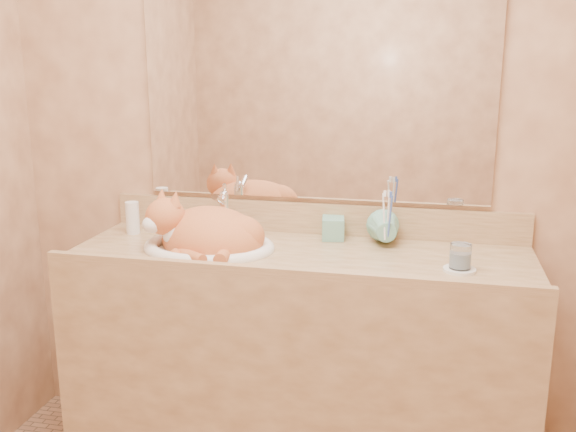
% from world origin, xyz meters
% --- Properties ---
extents(wall_back, '(2.40, 0.02, 2.50)m').
position_xyz_m(wall_back, '(0.00, 1.00, 1.25)').
color(wall_back, '#926142').
rests_on(wall_back, ground).
extents(vanity_counter, '(1.60, 0.55, 0.85)m').
position_xyz_m(vanity_counter, '(0.00, 0.72, 0.42)').
color(vanity_counter, olive).
rests_on(vanity_counter, floor).
extents(mirror, '(1.30, 0.02, 0.80)m').
position_xyz_m(mirror, '(0.00, 0.99, 1.39)').
color(mirror, white).
rests_on(mirror, wall_back).
extents(sink_basin, '(0.46, 0.38, 0.14)m').
position_xyz_m(sink_basin, '(-0.32, 0.70, 0.92)').
color(sink_basin, white).
rests_on(sink_basin, vanity_counter).
extents(faucet, '(0.06, 0.14, 0.19)m').
position_xyz_m(faucet, '(-0.32, 0.88, 0.94)').
color(faucet, white).
rests_on(faucet, vanity_counter).
extents(cat, '(0.51, 0.47, 0.22)m').
position_xyz_m(cat, '(-0.34, 0.70, 0.92)').
color(cat, '#B8562A').
rests_on(cat, sink_basin).
extents(soap_dispenser, '(0.09, 0.10, 0.18)m').
position_xyz_m(soap_dispenser, '(0.10, 0.88, 0.94)').
color(soap_dispenser, '#6AA993').
rests_on(soap_dispenser, vanity_counter).
extents(toothbrush_cup, '(0.14, 0.14, 0.11)m').
position_xyz_m(toothbrush_cup, '(0.29, 0.83, 0.91)').
color(toothbrush_cup, '#6AA993').
rests_on(toothbrush_cup, vanity_counter).
extents(toothbrushes, '(0.04, 0.04, 0.21)m').
position_xyz_m(toothbrushes, '(0.29, 0.83, 0.98)').
color(toothbrushes, white).
rests_on(toothbrushes, toothbrush_cup).
extents(saucer, '(0.10, 0.10, 0.01)m').
position_xyz_m(saucer, '(0.54, 0.64, 0.85)').
color(saucer, white).
rests_on(saucer, vanity_counter).
extents(water_glass, '(0.07, 0.07, 0.08)m').
position_xyz_m(water_glass, '(0.54, 0.64, 0.90)').
color(water_glass, silver).
rests_on(water_glass, saucer).
extents(lotion_bottle, '(0.05, 0.05, 0.12)m').
position_xyz_m(lotion_bottle, '(-0.68, 0.84, 0.91)').
color(lotion_bottle, white).
rests_on(lotion_bottle, vanity_counter).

